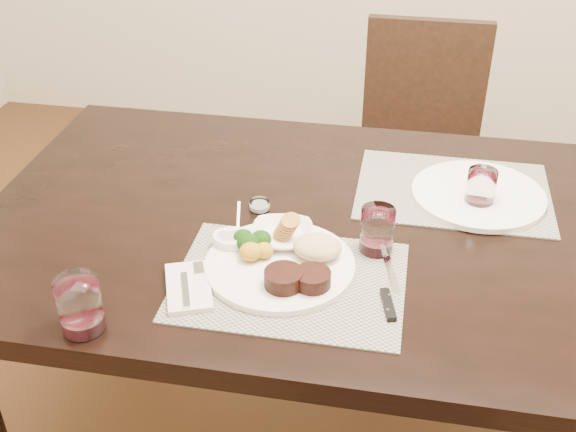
% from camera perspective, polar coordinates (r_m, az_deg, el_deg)
% --- Properties ---
extents(dining_table, '(2.00, 1.00, 0.75)m').
position_cam_1_polar(dining_table, '(1.68, 9.86, -3.42)').
color(dining_table, black).
rests_on(dining_table, ground).
extents(chair_far, '(0.42, 0.42, 0.90)m').
position_cam_1_polar(chair_far, '(2.57, 10.33, 5.86)').
color(chair_far, black).
rests_on(chair_far, ground).
extents(placemat_near, '(0.46, 0.34, 0.00)m').
position_cam_1_polar(placemat_near, '(1.46, 0.15, -5.17)').
color(placemat_near, gray).
rests_on(placemat_near, dining_table).
extents(placemat_far, '(0.46, 0.34, 0.00)m').
position_cam_1_polar(placemat_far, '(1.79, 12.90, 1.95)').
color(placemat_far, gray).
rests_on(placemat_far, dining_table).
extents(dinner_plate, '(0.31, 0.31, 0.06)m').
position_cam_1_polar(dinner_plate, '(1.48, -0.13, -3.69)').
color(dinner_plate, white).
rests_on(dinner_plate, placemat_near).
extents(napkin_fork, '(0.14, 0.17, 0.02)m').
position_cam_1_polar(napkin_fork, '(1.45, -7.86, -5.55)').
color(napkin_fork, white).
rests_on(napkin_fork, placemat_near).
extents(steak_knife, '(0.04, 0.21, 0.01)m').
position_cam_1_polar(steak_knife, '(1.42, 7.98, -6.34)').
color(steak_knife, silver).
rests_on(steak_knife, placemat_near).
extents(cracker_bowl, '(0.15, 0.15, 0.06)m').
position_cam_1_polar(cracker_bowl, '(1.55, -0.45, -1.55)').
color(cracker_bowl, white).
rests_on(cracker_bowl, placemat_near).
extents(sauce_ramekin, '(0.08, 0.13, 0.07)m').
position_cam_1_polar(sauce_ramekin, '(1.54, -4.39, -1.97)').
color(sauce_ramekin, white).
rests_on(sauce_ramekin, placemat_near).
extents(wine_glass_near, '(0.07, 0.07, 0.10)m').
position_cam_1_polar(wine_glass_near, '(1.53, 7.05, -1.26)').
color(wine_glass_near, silver).
rests_on(wine_glass_near, placemat_near).
extents(far_plate, '(0.32, 0.32, 0.01)m').
position_cam_1_polar(far_plate, '(1.78, 14.80, 1.64)').
color(far_plate, white).
rests_on(far_plate, placemat_far).
extents(wine_glass_far, '(0.07, 0.07, 0.09)m').
position_cam_1_polar(wine_glass_far, '(1.73, 14.96, 1.97)').
color(wine_glass_far, silver).
rests_on(wine_glass_far, placemat_far).
extents(wine_glass_side, '(0.08, 0.08, 0.11)m').
position_cam_1_polar(wine_glass_side, '(1.38, -16.08, -6.98)').
color(wine_glass_side, silver).
rests_on(wine_glass_side, dining_table).
extents(salt_cellar, '(0.05, 0.05, 0.02)m').
position_cam_1_polar(salt_cellar, '(1.68, -2.26, 0.81)').
color(salt_cellar, silver).
rests_on(salt_cellar, dining_table).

